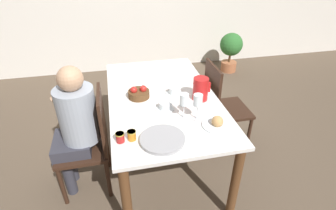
% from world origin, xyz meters
% --- Properties ---
extents(ground_plane, '(20.00, 20.00, 0.00)m').
position_xyz_m(ground_plane, '(0.00, 0.00, 0.00)').
color(ground_plane, brown).
extents(dining_table, '(0.93, 1.62, 0.75)m').
position_xyz_m(dining_table, '(0.00, 0.00, 0.65)').
color(dining_table, white).
rests_on(dining_table, ground_plane).
extents(chair_person_side, '(0.42, 0.42, 0.93)m').
position_xyz_m(chair_person_side, '(-0.65, -0.16, 0.48)').
color(chair_person_side, '#331E14').
rests_on(chair_person_side, ground_plane).
extents(chair_opposite, '(0.42, 0.42, 0.93)m').
position_xyz_m(chair_opposite, '(0.65, 0.15, 0.48)').
color(chair_opposite, '#331E14').
rests_on(chair_opposite, ground_plane).
extents(person_seated, '(0.39, 0.41, 1.16)m').
position_xyz_m(person_seated, '(-0.74, -0.15, 0.68)').
color(person_seated, '#33333D').
rests_on(person_seated, ground_plane).
extents(red_pitcher, '(0.15, 0.13, 0.20)m').
position_xyz_m(red_pitcher, '(0.31, -0.13, 0.85)').
color(red_pitcher, red).
rests_on(red_pitcher, dining_table).
extents(wine_glass_water, '(0.07, 0.07, 0.21)m').
position_xyz_m(wine_glass_water, '(0.19, -0.41, 0.91)').
color(wine_glass_water, white).
rests_on(wine_glass_water, dining_table).
extents(wine_glass_juice, '(0.07, 0.07, 0.21)m').
position_xyz_m(wine_glass_juice, '(0.09, -0.37, 0.91)').
color(wine_glass_juice, white).
rests_on(wine_glass_juice, dining_table).
extents(teacup_near_person, '(0.15, 0.15, 0.06)m').
position_xyz_m(teacup_near_person, '(-0.02, -0.22, 0.78)').
color(teacup_near_person, silver).
rests_on(teacup_near_person, dining_table).
extents(teacup_across, '(0.15, 0.15, 0.06)m').
position_xyz_m(teacup_across, '(0.11, 0.01, 0.78)').
color(teacup_across, silver).
rests_on(teacup_across, dining_table).
extents(serving_tray, '(0.31, 0.31, 0.03)m').
position_xyz_m(serving_tray, '(-0.12, -0.61, 0.77)').
color(serving_tray, '#9E9EA3').
rests_on(serving_tray, dining_table).
extents(bread_plate, '(0.22, 0.22, 0.09)m').
position_xyz_m(bread_plate, '(0.31, -0.53, 0.78)').
color(bread_plate, silver).
rests_on(bread_plate, dining_table).
extents(jam_jar_amber, '(0.06, 0.06, 0.07)m').
position_xyz_m(jam_jar_amber, '(-0.40, -0.55, 0.79)').
color(jam_jar_amber, '#A81E1E').
rests_on(jam_jar_amber, dining_table).
extents(jam_jar_red, '(0.06, 0.06, 0.07)m').
position_xyz_m(jam_jar_red, '(-0.32, -0.55, 0.79)').
color(jam_jar_red, '#C67A1E').
rests_on(jam_jar_red, dining_table).
extents(fruit_bowl, '(0.19, 0.19, 0.11)m').
position_xyz_m(fruit_bowl, '(-0.20, 0.02, 0.79)').
color(fruit_bowl, brown).
rests_on(fruit_bowl, dining_table).
extents(potted_plant, '(0.37, 0.37, 0.66)m').
position_xyz_m(potted_plant, '(1.55, 1.92, 0.40)').
color(potted_plant, '#A8603D').
rests_on(potted_plant, ground_plane).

